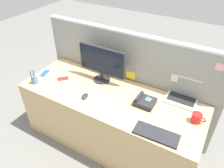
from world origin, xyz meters
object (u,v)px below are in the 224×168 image
computer_mouse_right_hand (85,96)px  laptop (183,93)px  coffee_mug (197,118)px  cell_phone_blue_case (45,73)px  keyboard_main (156,134)px  pen_cup (34,79)px  cell_phone_white_slab (106,102)px  desk_phone (144,101)px  desktop_monitor (102,62)px  cell_phone_red_case (63,79)px

computer_mouse_right_hand → laptop: bearing=19.6°
laptop → coffee_mug: bearing=-54.1°
laptop → cell_phone_blue_case: laptop is taller
keyboard_main → pen_cup: 1.51m
cell_phone_white_slab → coffee_mug: 0.89m
keyboard_main → coffee_mug: (0.26, 0.34, 0.04)m
laptop → desk_phone: laptop is taller
desk_phone → laptop: bearing=42.7°
computer_mouse_right_hand → pen_cup: 0.66m
desktop_monitor → keyboard_main: desktop_monitor is taller
cell_phone_red_case → computer_mouse_right_hand: bearing=25.7°
coffee_mug → cell_phone_red_case: bearing=-177.1°
pen_cup → cell_phone_white_slab: size_ratio=1.16×
cell_phone_blue_case → desk_phone: bearing=-11.7°
desktop_monitor → pen_cup: 0.81m
laptop → coffee_mug: size_ratio=2.46×
desktop_monitor → cell_phone_white_slab: (0.26, -0.33, -0.23)m
cell_phone_white_slab → computer_mouse_right_hand: bearing=-149.2°
keyboard_main → pen_cup: bearing=176.1°
cell_phone_red_case → coffee_mug: bearing=47.6°
desk_phone → pen_cup: (-1.25, -0.30, 0.02)m
keyboard_main → coffee_mug: coffee_mug is taller
computer_mouse_right_hand → coffee_mug: 1.13m
computer_mouse_right_hand → cell_phone_white_slab: computer_mouse_right_hand is taller
desktop_monitor → cell_phone_white_slab: desktop_monitor is taller
computer_mouse_right_hand → cell_phone_blue_case: bearing=159.9°
desktop_monitor → cell_phone_blue_case: desktop_monitor is taller
desk_phone → cell_phone_blue_case: size_ratio=1.33×
pen_cup → keyboard_main: bearing=-1.1°
desktop_monitor → desk_phone: (0.61, -0.16, -0.20)m
desktop_monitor → cell_phone_blue_case: 0.77m
cell_phone_red_case → cell_phone_blue_case: bearing=-131.0°
desk_phone → pen_cup: pen_cup is taller
computer_mouse_right_hand → cell_phone_white_slab: bearing=1.3°
keyboard_main → cell_phone_white_slab: (-0.61, 0.16, -0.01)m
cell_phone_red_case → pen_cup: bearing=-89.2°
desktop_monitor → computer_mouse_right_hand: size_ratio=5.80×
desktop_monitor → keyboard_main: (0.87, -0.49, -0.23)m
desk_phone → cell_phone_blue_case: desk_phone is taller
pen_cup → cell_phone_blue_case: bearing=104.8°
desk_phone → cell_phone_red_case: (-1.03, -0.07, -0.03)m
computer_mouse_right_hand → desk_phone: bearing=10.7°
cell_phone_red_case → coffee_mug: coffee_mug is taller
desk_phone → coffee_mug: (0.52, 0.01, 0.02)m
laptop → cell_phone_blue_case: size_ratio=2.12×
desk_phone → cell_phone_red_case: bearing=-176.1°
cell_phone_red_case → cell_phone_white_slab: bearing=36.0°
desktop_monitor → computer_mouse_right_hand: 0.44m
laptop → cell_phone_white_slab: bearing=-145.1°
cell_phone_blue_case → cell_phone_white_slab: size_ratio=0.97×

